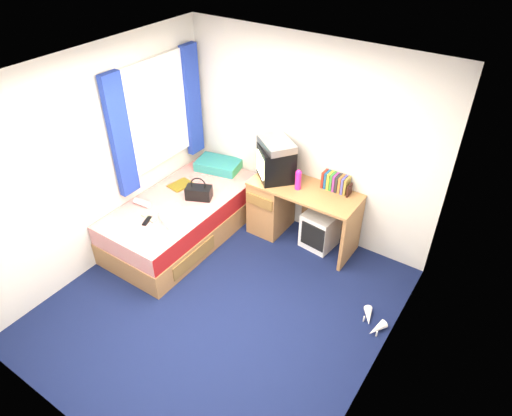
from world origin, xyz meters
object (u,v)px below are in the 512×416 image
Objects in this scene: pillow at (218,165)px; desk at (284,205)px; aerosol_can at (299,178)px; remote_control at (147,221)px; towel at (174,217)px; vcr at (277,144)px; storage_cube at (320,229)px; colour_swatch_fan at (149,218)px; handbag at (199,192)px; bed at (184,217)px; white_heels at (373,322)px; water_bottle at (142,203)px; magazine at (181,185)px; picture_frame at (349,190)px; pink_water_bottle at (298,180)px; crt_tv at (276,163)px.

desk reaches higher than pillow.
remote_control is (-1.17, -1.33, -0.29)m from aerosol_can.
vcr is at bearing 60.65° from towel.
storage_cube is 2.08× the size of colour_swatch_fan.
handbag reaches higher than remote_control.
vcr is at bearing 37.11° from remote_control.
bed is 5.78× the size of handbag.
pillow is at bearing 161.76° from white_heels.
colour_swatch_fan is (0.25, -0.14, -0.03)m from water_bottle.
pillow is 1.59m from storage_cube.
colour_swatch_fan is 0.64× the size of white_heels.
handbag is at bearing 47.25° from water_bottle.
magazine is at bearing 126.61° from towel.
water_bottle is (-1.44, -1.13, -0.26)m from aerosol_can.
picture_frame is 2.27m from colour_swatch_fan.
desk is at bearing 33.22° from remote_control.
pillow is at bearing -176.37° from picture_frame.
magazine reaches higher than storage_cube.
vcr reaches higher than pink_water_bottle.
pillow reaches higher than towel.
crt_tv reaches higher than magazine.
remote_control is 0.47× the size of white_heels.
towel is at bearing -131.72° from storage_cube.
storage_cube is 2.66× the size of aerosol_can.
colour_swatch_fan is (0.02, -1.30, -0.05)m from pillow.
crt_tv is at bearing -97.57° from vcr.
vcr reaches higher than magazine.
vcr is at bearing 154.34° from white_heels.
aerosol_can is at bearing 46.86° from colour_swatch_fan.
towel is 0.30m from colour_swatch_fan.
desk reaches higher than remote_control.
towel is (-0.92, -1.14, -0.25)m from aerosol_can.
crt_tv is at bearing -3.36° from pillow.
crt_tv reaches higher than white_heels.
white_heels is at bearing -29.04° from pink_water_bottle.
aerosol_can reaches higher than remote_control.
picture_frame is (0.75, 0.15, 0.41)m from desk.
white_heels is at bearing 6.23° from water_bottle.
magazine reaches higher than colour_swatch_fan.
magazine is at bearing 142.46° from handbag.
colour_swatch_fan is (-1.23, -1.18, -0.31)m from pink_water_bottle.
desk is at bearing -2.96° from pillow.
picture_frame is at bearing 2.97° from pillow.
water_bottle is at bearing -130.25° from bed.
vcr is 2.26× the size of water_bottle.
picture_frame is at bearing 20.45° from remote_control.
towel is 1.88× the size of remote_control.
crt_tv is at bearing 60.70° from towel.
crt_tv is 2.51× the size of pink_water_bottle.
pillow reaches higher than remote_control.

